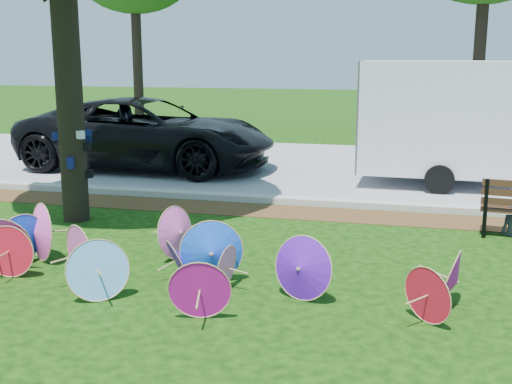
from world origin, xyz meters
TOP-DOWN VIEW (x-y plane):
  - ground at (0.00, 0.00)m, footprint 90.00×90.00m
  - mulch_strip at (0.00, 4.50)m, footprint 90.00×1.00m
  - curb at (0.00, 5.20)m, footprint 90.00×0.30m
  - street at (0.00, 9.35)m, footprint 90.00×8.00m
  - parasol_pile at (-0.47, 0.54)m, footprint 6.28×2.47m
  - black_van at (-3.75, 8.08)m, footprint 6.31×3.04m
  - cargo_trailer at (3.18, 7.81)m, footprint 3.39×2.19m

SIDE VIEW (x-z plane):
  - ground at x=0.00m, z-range 0.00..0.00m
  - mulch_strip at x=0.00m, z-range 0.00..0.01m
  - street at x=0.00m, z-range 0.00..0.01m
  - curb at x=0.00m, z-range 0.00..0.12m
  - parasol_pile at x=-0.47m, z-range -0.04..0.77m
  - black_van at x=-3.75m, z-range 0.00..1.73m
  - cargo_trailer at x=3.18m, z-range 0.00..2.94m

